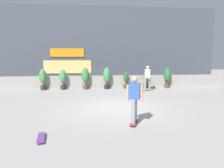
% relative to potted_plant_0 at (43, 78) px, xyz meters
% --- Properties ---
extents(ground_plane, '(48.00, 48.00, 0.00)m').
position_rel_potted_plant_0_xyz_m(ground_plane, '(4.37, -5.55, -0.84)').
color(ground_plane, '#9E9B96').
extents(planter_wall, '(18.00, 0.40, 0.90)m').
position_rel_potted_plant_0_xyz_m(planter_wall, '(4.37, 0.45, -0.39)').
color(planter_wall, gray).
rests_on(planter_wall, ground).
extents(building_backdrop, '(20.00, 2.08, 6.50)m').
position_rel_potted_plant_0_xyz_m(building_backdrop, '(4.36, 4.45, 2.40)').
color(building_backdrop, '#424751').
rests_on(building_backdrop, ground).
extents(potted_plant_0, '(0.49, 0.49, 1.46)m').
position_rel_potted_plant_0_xyz_m(potted_plant_0, '(0.00, 0.00, 0.00)').
color(potted_plant_0, '#2D2823').
rests_on(potted_plant_0, ground).
extents(potted_plant_1, '(0.46, 0.46, 1.40)m').
position_rel_potted_plant_0_xyz_m(potted_plant_1, '(1.35, 0.00, -0.04)').
color(potted_plant_1, '#2D2823').
rests_on(potted_plant_1, ground).
extents(potted_plant_2, '(0.52, 0.52, 1.52)m').
position_rel_potted_plant_0_xyz_m(potted_plant_2, '(2.91, 0.00, 0.04)').
color(potted_plant_2, brown).
rests_on(potted_plant_2, ground).
extents(potted_plant_3, '(0.53, 0.53, 1.54)m').
position_rel_potted_plant_0_xyz_m(potted_plant_3, '(4.43, 0.00, 0.06)').
color(potted_plant_3, black).
rests_on(potted_plant_3, ground).
extents(potted_plant_4, '(0.36, 0.36, 1.18)m').
position_rel_potted_plant_0_xyz_m(potted_plant_4, '(5.81, 0.00, -0.23)').
color(potted_plant_4, brown).
rests_on(potted_plant_4, ground).
extents(potted_plant_5, '(0.41, 0.41, 1.28)m').
position_rel_potted_plant_0_xyz_m(potted_plant_5, '(7.31, 0.00, -0.14)').
color(potted_plant_5, black).
rests_on(potted_plant_5, ground).
extents(potted_plant_6, '(0.49, 0.49, 1.45)m').
position_rel_potted_plant_0_xyz_m(potted_plant_6, '(8.89, -0.00, -0.01)').
color(potted_plant_6, brown).
rests_on(potted_plant_6, ground).
extents(skater_by_wall_right, '(0.53, 0.82, 1.70)m').
position_rel_potted_plant_0_xyz_m(skater_by_wall_right, '(4.74, -7.90, 0.10)').
color(skater_by_wall_right, maroon).
rests_on(skater_by_wall_right, ground).
extents(skater_far_right, '(0.82, 0.54, 1.70)m').
position_rel_potted_plant_0_xyz_m(skater_far_right, '(7.10, -1.08, 0.10)').
color(skater_far_right, '#BF8C26').
rests_on(skater_far_right, ground).
extents(skateboard_near_camera, '(0.31, 0.82, 0.08)m').
position_rel_potted_plant_0_xyz_m(skateboard_near_camera, '(1.81, -8.98, -0.78)').
color(skateboard_near_camera, '#72338C').
rests_on(skateboard_near_camera, ground).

